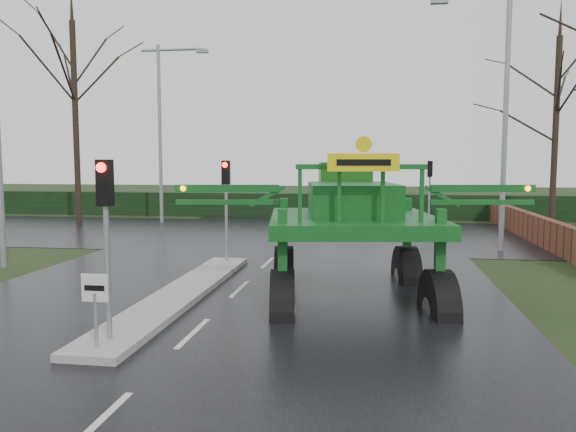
# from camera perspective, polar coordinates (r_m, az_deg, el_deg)

# --- Properties ---
(ground) EXTENTS (140.00, 140.00, 0.00)m
(ground) POSITION_cam_1_polar(r_m,az_deg,el_deg) (11.78, -9.61, -11.75)
(ground) COLOR black
(ground) RESTS_ON ground
(road_main) EXTENTS (14.00, 80.00, 0.02)m
(road_main) POSITION_cam_1_polar(r_m,az_deg,el_deg) (21.26, -1.09, -3.88)
(road_main) COLOR black
(road_main) RESTS_ON ground
(road_cross) EXTENTS (80.00, 12.00, 0.02)m
(road_cross) POSITION_cam_1_polar(r_m,az_deg,el_deg) (27.13, 1.08, -1.82)
(road_cross) COLOR black
(road_cross) RESTS_ON ground
(median_island) EXTENTS (1.20, 10.00, 0.16)m
(median_island) POSITION_cam_1_polar(r_m,az_deg,el_deg) (14.91, -10.74, -7.74)
(median_island) COLOR gray
(median_island) RESTS_ON ground
(hedge_row) EXTENTS (44.00, 0.90, 1.50)m
(hedge_row) POSITION_cam_1_polar(r_m,az_deg,el_deg) (34.96, 2.84, 1.05)
(hedge_row) COLOR black
(hedge_row) RESTS_ON ground
(brick_wall) EXTENTS (0.40, 20.00, 1.20)m
(brick_wall) POSITION_cam_1_polar(r_m,az_deg,el_deg) (27.69, 23.15, -0.88)
(brick_wall) COLOR #592D1E
(brick_wall) RESTS_ON ground
(keep_left_sign) EXTENTS (0.50, 0.07, 1.35)m
(keep_left_sign) POSITION_cam_1_polar(r_m,az_deg,el_deg) (10.67, -18.99, -7.92)
(keep_left_sign) COLOR gray
(keep_left_sign) RESTS_ON ground
(traffic_signal_near) EXTENTS (0.26, 0.33, 3.52)m
(traffic_signal_near) POSITION_cam_1_polar(r_m,az_deg,el_deg) (10.86, -18.04, 0.54)
(traffic_signal_near) COLOR gray
(traffic_signal_near) RESTS_ON ground
(traffic_signal_mid) EXTENTS (0.26, 0.33, 3.52)m
(traffic_signal_mid) POSITION_cam_1_polar(r_m,az_deg,el_deg) (18.82, -6.32, 2.79)
(traffic_signal_mid) COLOR gray
(traffic_signal_mid) RESTS_ON ground
(traffic_signal_far) EXTENTS (0.26, 0.33, 3.52)m
(traffic_signal_far) POSITION_cam_1_polar(r_m,az_deg,el_deg) (30.82, 14.20, 3.71)
(traffic_signal_far) COLOR gray
(traffic_signal_far) RESTS_ON ground
(street_light_left_near) EXTENTS (3.85, 0.30, 10.00)m
(street_light_left_near) POSITION_cam_1_polar(r_m,az_deg,el_deg) (20.56, -26.93, 11.95)
(street_light_left_near) COLOR gray
(street_light_left_near) RESTS_ON ground
(street_light_right) EXTENTS (3.85, 0.30, 10.00)m
(street_light_right) POSITION_cam_1_polar(r_m,az_deg,el_deg) (23.26, 20.54, 11.38)
(street_light_right) COLOR gray
(street_light_right) RESTS_ON ground
(street_light_left_far) EXTENTS (3.85, 0.30, 10.00)m
(street_light_left_far) POSITION_cam_1_polar(r_m,az_deg,el_deg) (32.95, -12.41, 9.78)
(street_light_left_far) COLOR gray
(street_light_left_far) RESTS_ON ground
(tree_left_far) EXTENTS (7.70, 7.70, 13.26)m
(tree_left_far) POSITION_cam_1_polar(r_m,az_deg,el_deg) (33.07, -20.86, 11.55)
(tree_left_far) COLOR black
(tree_left_far) RESTS_ON ground
(tree_right_far) EXTENTS (7.00, 7.00, 12.05)m
(tree_right_far) POSITION_cam_1_polar(r_m,az_deg,el_deg) (33.17, 25.63, 10.22)
(tree_right_far) COLOR black
(tree_right_far) RESTS_ON ground
(crop_sprayer) EXTENTS (8.98, 6.19, 5.06)m
(crop_sprayer) POSITION_cam_1_polar(r_m,az_deg,el_deg) (13.03, -0.55, 0.73)
(crop_sprayer) COLOR black
(crop_sprayer) RESTS_ON ground
(white_sedan) EXTENTS (5.18, 2.74, 1.62)m
(white_sedan) POSITION_cam_1_polar(r_m,az_deg,el_deg) (31.78, 8.06, -0.80)
(white_sedan) COLOR silver
(white_sedan) RESTS_ON ground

